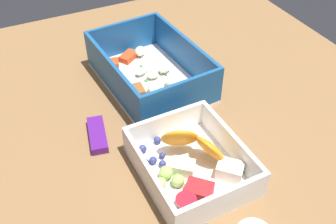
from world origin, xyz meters
The scene contains 4 objects.
table_surface centered at (0.00, 0.00, 1.00)cm, with size 80.00×80.00×2.00cm, color brown.
pasta_container centered at (9.07, -1.80, 4.19)cm, with size 22.31×16.13×6.88cm.
fruit_bowl centered at (-11.89, 1.41, 3.77)cm, with size 15.79×13.30×5.94cm.
candy_bar centered at (0.18, 10.63, 2.60)cm, with size 7.00×2.40×1.20cm, color #51197A.
Camera 1 is at (-41.00, 19.00, 42.80)cm, focal length 41.49 mm.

